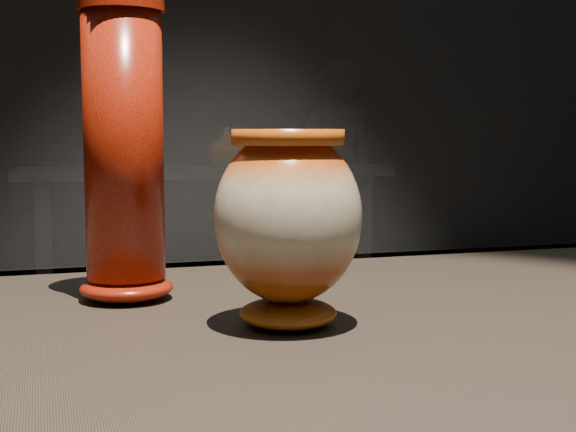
{
  "coord_description": "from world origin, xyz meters",
  "views": [
    {
      "loc": [
        -0.39,
        -0.71,
        1.09
      ],
      "look_at": [
        -0.16,
        0.03,
        1.01
      ],
      "focal_mm": 50.0,
      "sensor_mm": 36.0,
      "label": 1
    }
  ],
  "objects_px": {
    "main_vase": "(288,220)",
    "tall_vase": "(124,158)",
    "visitor": "(336,177)",
    "back_shelf": "(204,215)"
  },
  "relations": [
    {
      "from": "tall_vase",
      "to": "visitor",
      "type": "distance_m",
      "value": 4.56
    },
    {
      "from": "main_vase",
      "to": "visitor",
      "type": "bearing_deg",
      "value": 68.75
    },
    {
      "from": "tall_vase",
      "to": "visitor",
      "type": "xyz_separation_m",
      "value": [
        1.83,
        4.17,
        -0.28
      ]
    },
    {
      "from": "visitor",
      "to": "tall_vase",
      "type": "bearing_deg",
      "value": 63.4
    },
    {
      "from": "tall_vase",
      "to": "visitor",
      "type": "relative_size",
      "value": 0.21
    },
    {
      "from": "back_shelf",
      "to": "visitor",
      "type": "height_order",
      "value": "visitor"
    },
    {
      "from": "main_vase",
      "to": "tall_vase",
      "type": "height_order",
      "value": "tall_vase"
    },
    {
      "from": "main_vase",
      "to": "tall_vase",
      "type": "bearing_deg",
      "value": 128.53
    },
    {
      "from": "back_shelf",
      "to": "tall_vase",
      "type": "bearing_deg",
      "value": -102.71
    },
    {
      "from": "tall_vase",
      "to": "main_vase",
      "type": "bearing_deg",
      "value": -51.47
    }
  ]
}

